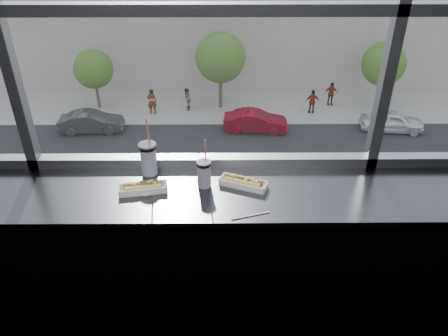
{
  "coord_description": "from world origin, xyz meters",
  "views": [
    {
      "loc": [
        0.11,
        -0.73,
        2.47
      ],
      "look_at": [
        0.12,
        1.23,
        1.25
      ],
      "focal_mm": 35.0,
      "sensor_mm": 36.0,
      "label": 1
    }
  ],
  "objects_px": {
    "pedestrian_c": "(313,99)",
    "soda_cup_right": "(204,172)",
    "car_far_b": "(256,118)",
    "car_far_a": "(91,119)",
    "pedestrian_d": "(331,91)",
    "car_far_c": "(393,118)",
    "pedestrian_a": "(152,99)",
    "wrapper": "(145,193)",
    "tree_right": "(383,64)",
    "loose_straw": "(251,216)",
    "car_near_c": "(219,186)",
    "pedestrian_b": "(187,97)",
    "soda_cup_left": "(148,157)",
    "hotdog_tray_right": "(244,182)",
    "tree_left": "(93,69)",
    "tree_center": "(220,58)",
    "hotdog_tray_left": "(143,187)",
    "car_near_b": "(110,185)"
  },
  "relations": [
    {
      "from": "pedestrian_c",
      "to": "soda_cup_right",
      "type": "bearing_deg",
      "value": 76.15
    },
    {
      "from": "car_far_b",
      "to": "pedestrian_c",
      "type": "bearing_deg",
      "value": -51.87
    },
    {
      "from": "car_far_a",
      "to": "pedestrian_d",
      "type": "distance_m",
      "value": 17.41
    },
    {
      "from": "car_far_c",
      "to": "pedestrian_a",
      "type": "height_order",
      "value": "pedestrian_a"
    },
    {
      "from": "wrapper",
      "to": "pedestrian_d",
      "type": "distance_m",
      "value": 31.92
    },
    {
      "from": "pedestrian_a",
      "to": "tree_right",
      "type": "bearing_deg",
      "value": -176.07
    },
    {
      "from": "car_far_b",
      "to": "pedestrian_d",
      "type": "distance_m",
      "value": 7.39
    },
    {
      "from": "car_far_a",
      "to": "wrapper",
      "type": "bearing_deg",
      "value": -164.71
    },
    {
      "from": "loose_straw",
      "to": "car_near_c",
      "type": "xyz_separation_m",
      "value": [
        -0.29,
        16.5,
        -11.06
      ]
    },
    {
      "from": "car_far_c",
      "to": "pedestrian_b",
      "type": "bearing_deg",
      "value": 81.74
    },
    {
      "from": "car_far_a",
      "to": "car_far_c",
      "type": "distance_m",
      "value": 20.01
    },
    {
      "from": "loose_straw",
      "to": "soda_cup_left",
      "type": "bearing_deg",
      "value": 126.68
    },
    {
      "from": "hotdog_tray_right",
      "to": "soda_cup_left",
      "type": "height_order",
      "value": "soda_cup_left"
    },
    {
      "from": "soda_cup_left",
      "to": "tree_left",
      "type": "xyz_separation_m",
      "value": [
        -8.69,
        28.09,
        -9.21
      ]
    },
    {
      "from": "soda_cup_right",
      "to": "pedestrian_b",
      "type": "relative_size",
      "value": 0.16
    },
    {
      "from": "soda_cup_right",
      "to": "tree_right",
      "type": "distance_m",
      "value": 31.82
    },
    {
      "from": "loose_straw",
      "to": "tree_left",
      "type": "xyz_separation_m",
      "value": [
        -9.26,
        28.5,
        -9.11
      ]
    },
    {
      "from": "car_far_a",
      "to": "tree_left",
      "type": "height_order",
      "value": "tree_left"
    },
    {
      "from": "car_far_a",
      "to": "pedestrian_b",
      "type": "xyz_separation_m",
      "value": [
        6.09,
        3.56,
        0.02
      ]
    },
    {
      "from": "car_far_c",
      "to": "pedestrian_a",
      "type": "distance_m",
      "value": 16.6
    },
    {
      "from": "hotdog_tray_right",
      "to": "tree_center",
      "type": "relative_size",
      "value": 0.05
    },
    {
      "from": "hotdog_tray_left",
      "to": "hotdog_tray_right",
      "type": "distance_m",
      "value": 0.55
    },
    {
      "from": "wrapper",
      "to": "pedestrian_b",
      "type": "bearing_deg",
      "value": 94.32
    },
    {
      "from": "pedestrian_a",
      "to": "tree_center",
      "type": "height_order",
      "value": "tree_center"
    },
    {
      "from": "pedestrian_d",
      "to": "pedestrian_a",
      "type": "relative_size",
      "value": 0.94
    },
    {
      "from": "car_far_a",
      "to": "car_far_c",
      "type": "xyz_separation_m",
      "value": [
        20.01,
        0.0,
        0.01
      ]
    },
    {
      "from": "pedestrian_d",
      "to": "hotdog_tray_right",
      "type": "bearing_deg",
      "value": -105.84
    },
    {
      "from": "soda_cup_right",
      "to": "car_near_c",
      "type": "xyz_separation_m",
      "value": [
        -0.04,
        16.22,
        -11.14
      ]
    },
    {
      "from": "tree_left",
      "to": "wrapper",
      "type": "bearing_deg",
      "value": -72.92
    },
    {
      "from": "pedestrian_d",
      "to": "pedestrian_a",
      "type": "bearing_deg",
      "value": -173.47
    },
    {
      "from": "hotdog_tray_left",
      "to": "loose_straw",
      "type": "distance_m",
      "value": 0.61
    },
    {
      "from": "soda_cup_left",
      "to": "car_near_b",
      "type": "relative_size",
      "value": 0.06
    },
    {
      "from": "car_near_b",
      "to": "car_far_b",
      "type": "xyz_separation_m",
      "value": [
        7.9,
        8.0,
        -0.15
      ]
    },
    {
      "from": "car_near_c",
      "to": "car_far_a",
      "type": "distance_m",
      "value": 11.65
    },
    {
      "from": "soda_cup_left",
      "to": "hotdog_tray_left",
      "type": "bearing_deg",
      "value": -93.09
    },
    {
      "from": "car_near_c",
      "to": "tree_right",
      "type": "distance_m",
      "value": 16.95
    },
    {
      "from": "car_far_a",
      "to": "tree_center",
      "type": "height_order",
      "value": "tree_center"
    },
    {
      "from": "wrapper",
      "to": "pedestrian_c",
      "type": "height_order",
      "value": "wrapper"
    },
    {
      "from": "wrapper",
      "to": "pedestrian_a",
      "type": "xyz_separation_m",
      "value": [
        -4.54,
        27.17,
        -10.95
      ]
    },
    {
      "from": "tree_left",
      "to": "tree_right",
      "type": "xyz_separation_m",
      "value": [
        20.72,
        0.0,
        0.31
      ]
    },
    {
      "from": "car_far_c",
      "to": "tree_right",
      "type": "bearing_deg",
      "value": 3.06
    },
    {
      "from": "hotdog_tray_left",
      "to": "tree_right",
      "type": "xyz_separation_m",
      "value": [
        12.04,
        28.27,
        -8.82
      ]
    },
    {
      "from": "pedestrian_b",
      "to": "wrapper",
      "type": "bearing_deg",
      "value": 4.32
    },
    {
      "from": "car_far_b",
      "to": "pedestrian_c",
      "type": "height_order",
      "value": "pedestrian_c"
    },
    {
      "from": "car_far_a",
      "to": "pedestrian_a",
      "type": "distance_m",
      "value": 4.65
    },
    {
      "from": "wrapper",
      "to": "soda_cup_right",
      "type": "bearing_deg",
      "value": 14.94
    },
    {
      "from": "hotdog_tray_right",
      "to": "tree_center",
      "type": "xyz_separation_m",
      "value": [
        -0.15,
        28.23,
        -8.32
      ]
    },
    {
      "from": "car_far_a",
      "to": "car_far_c",
      "type": "height_order",
      "value": "car_far_c"
    },
    {
      "from": "soda_cup_left",
      "to": "tree_right",
      "type": "bearing_deg",
      "value": 66.81
    },
    {
      "from": "hotdog_tray_right",
      "to": "soda_cup_right",
      "type": "xyz_separation_m",
      "value": [
        -0.22,
        0.01,
        0.06
      ]
    }
  ]
}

